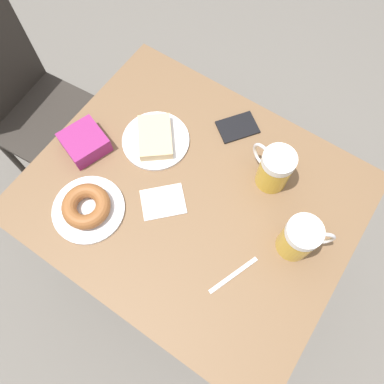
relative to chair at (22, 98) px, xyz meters
The scene contains 11 objects.
ground_plane 1.03m from the chair, 92.67° to the right, with size 8.00×8.00×0.00m, color #666059.
table 0.88m from the chair, 92.67° to the right, with size 0.80×0.97×0.76m.
chair is the anchor object (origin of this frame).
plate_with_cake 0.71m from the chair, 85.76° to the right, with size 0.22×0.22×0.04m.
plate_with_donut 0.73m from the chair, 111.56° to the right, with size 0.22×0.22×0.05m.
beer_mug_left 1.23m from the chair, 90.46° to the right, with size 0.11×0.13×0.14m.
beer_mug_center 1.09m from the chair, 82.54° to the right, with size 0.10×0.14×0.14m.
napkin_folded 0.85m from the chair, 97.68° to the right, with size 0.16×0.16×0.00m.
fork 1.14m from the chair, 99.18° to the right, with size 0.16×0.07×0.00m.
passport_near_edge 0.92m from the chair, 74.39° to the right, with size 0.15×0.15×0.01m.
blue_pouch 0.56m from the chair, 100.38° to the right, with size 0.16×0.16×0.06m.
Camera 1 is at (-0.36, -0.24, 1.81)m, focal length 35.00 mm.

